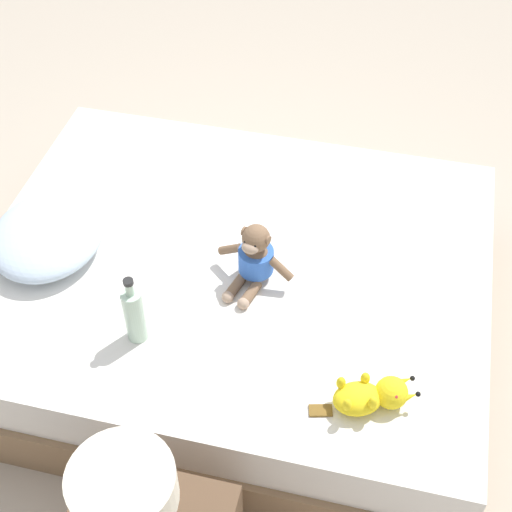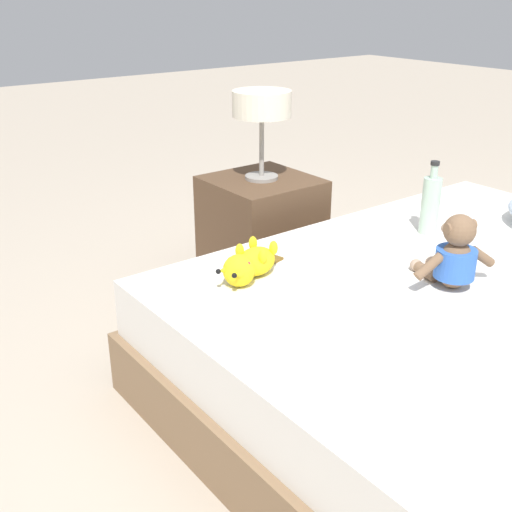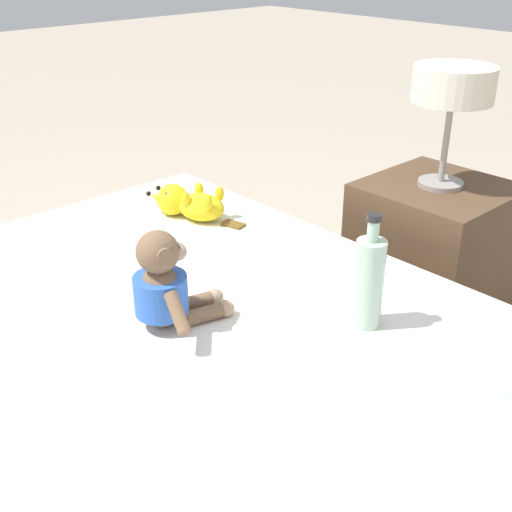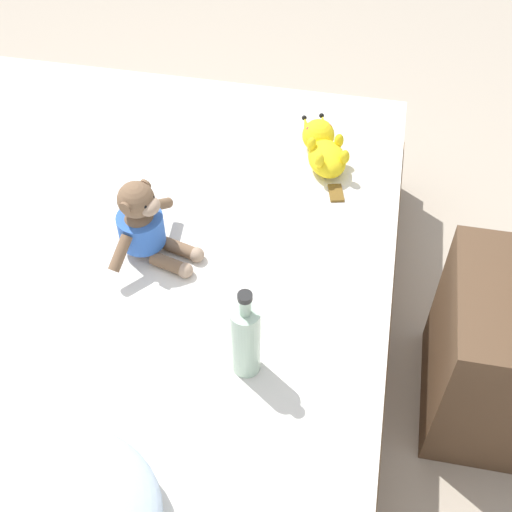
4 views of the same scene
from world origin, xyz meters
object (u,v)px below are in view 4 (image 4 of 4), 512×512
object	(u,v)px
glass_bottle	(246,339)
plush_monkey	(144,226)
plush_yellow_creature	(323,148)
bed	(123,318)

from	to	relation	value
glass_bottle	plush_monkey	bearing A→B (deg)	-42.85
plush_monkey	glass_bottle	world-z (taller)	glass_bottle
plush_yellow_creature	plush_monkey	bearing A→B (deg)	47.77
glass_bottle	plush_yellow_creature	bearing A→B (deg)	-96.18
plush_yellow_creature	bed	bearing A→B (deg)	48.51
bed	plush_yellow_creature	size ratio (longest dim) A/B	5.82
bed	plush_monkey	bearing A→B (deg)	-127.62
bed	plush_yellow_creature	bearing A→B (deg)	-131.49
plush_monkey	plush_yellow_creature	distance (m)	0.62
plush_monkey	plush_yellow_creature	bearing A→B (deg)	-132.23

